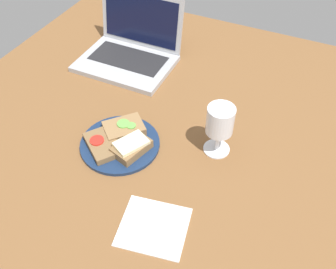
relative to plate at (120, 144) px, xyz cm
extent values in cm
cube|color=brown|center=(10.69, 6.86, -2.00)|extent=(140.00, 140.00, 3.00)
cylinder|color=navy|center=(0.00, 0.00, 0.00)|extent=(21.81, 21.81, 1.01)
cube|color=brown|center=(4.41, -1.23, 1.76)|extent=(9.22, 11.44, 2.51)
cube|color=#F4EAB7|center=(4.41, -1.23, 3.50)|extent=(8.91, 10.10, 0.97)
cube|color=#937047|center=(-1.15, 4.43, 1.62)|extent=(13.02, 13.17, 2.23)
cylinder|color=#6BB74C|center=(0.87, 5.11, 2.90)|extent=(2.62, 2.62, 0.33)
cylinder|color=#6BB74C|center=(-1.47, 4.86, 2.92)|extent=(3.56, 3.56, 0.37)
cube|color=brown|center=(-3.27, -3.21, 1.42)|extent=(13.63, 12.85, 1.84)
cylinder|color=red|center=(-4.86, -3.47, 2.57)|extent=(3.79, 3.79, 0.46)
cylinder|color=white|center=(24.50, 9.75, -0.30)|extent=(7.18, 7.18, 0.40)
cylinder|color=white|center=(24.50, 9.75, 3.23)|extent=(1.19, 1.19, 6.67)
cylinder|color=white|center=(24.50, 9.75, 10.41)|extent=(7.15, 7.15, 7.69)
cylinder|color=white|center=(24.50, 9.75, 9.79)|extent=(6.58, 6.58, 6.45)
cube|color=#ADAFB5|center=(-17.21, 33.35, 0.36)|extent=(31.37, 22.49, 1.72)
cube|color=#232326|center=(-17.21, 35.38, 1.30)|extent=(25.72, 12.37, 0.16)
cube|color=#ADAFB5|center=(-17.21, 46.16, 10.74)|extent=(30.74, 3.91, 19.17)
cube|color=black|center=(-17.21, 45.66, 10.74)|extent=(27.60, 2.78, 16.02)
cube|color=white|center=(19.74, -18.90, -0.30)|extent=(17.35, 16.18, 0.40)
camera|label=1|loc=(41.49, -57.76, 75.03)|focal=40.00mm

